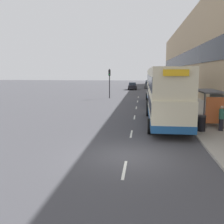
# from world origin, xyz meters

# --- Properties ---
(ground_plane) EXTENTS (220.00, 220.00, 0.00)m
(ground_plane) POSITION_xyz_m (0.00, 0.00, 0.00)
(ground_plane) COLOR #424247
(pavement) EXTENTS (5.00, 93.00, 0.14)m
(pavement) POSITION_xyz_m (6.50, 38.50, 0.07)
(pavement) COLOR #A39E93
(pavement) RESTS_ON ground_plane
(terrace_facade) EXTENTS (3.10, 93.00, 14.68)m
(terrace_facade) POSITION_xyz_m (10.49, 38.50, 7.33)
(terrace_facade) COLOR tan
(terrace_facade) RESTS_ON ground_plane
(lane_mark_0) EXTENTS (0.12, 2.00, 0.01)m
(lane_mark_0) POSITION_xyz_m (0.00, -1.67, 0.01)
(lane_mark_0) COLOR silver
(lane_mark_0) RESTS_ON ground_plane
(lane_mark_1) EXTENTS (0.12, 2.00, 0.01)m
(lane_mark_1) POSITION_xyz_m (0.00, 4.41, 0.01)
(lane_mark_1) COLOR silver
(lane_mark_1) RESTS_ON ground_plane
(lane_mark_2) EXTENTS (0.12, 2.00, 0.01)m
(lane_mark_2) POSITION_xyz_m (0.00, 10.50, 0.01)
(lane_mark_2) COLOR silver
(lane_mark_2) RESTS_ON ground_plane
(lane_mark_3) EXTENTS (0.12, 2.00, 0.01)m
(lane_mark_3) POSITION_xyz_m (0.00, 16.59, 0.01)
(lane_mark_3) COLOR silver
(lane_mark_3) RESTS_ON ground_plane
(lane_mark_4) EXTENTS (0.12, 2.00, 0.01)m
(lane_mark_4) POSITION_xyz_m (0.00, 22.68, 0.01)
(lane_mark_4) COLOR silver
(lane_mark_4) RESTS_ON ground_plane
(lane_mark_5) EXTENTS (0.12, 2.00, 0.01)m
(lane_mark_5) POSITION_xyz_m (0.00, 28.76, 0.01)
(lane_mark_5) COLOR silver
(lane_mark_5) RESTS_ON ground_plane
(bus_shelter) EXTENTS (1.60, 4.20, 2.48)m
(bus_shelter) POSITION_xyz_m (5.77, 7.80, 1.88)
(bus_shelter) COLOR #4C4C51
(bus_shelter) RESTS_ON ground_plane
(double_decker_bus_near) EXTENTS (2.85, 10.46, 4.30)m
(double_decker_bus_near) POSITION_xyz_m (2.47, 7.86, 2.28)
(double_decker_bus_near) COLOR beige
(double_decker_bus_near) RESTS_ON ground_plane
(double_decker_bus_ahead) EXTENTS (2.85, 11.19, 4.30)m
(double_decker_bus_ahead) POSITION_xyz_m (2.58, 21.05, 2.29)
(double_decker_bus_ahead) COLOR beige
(double_decker_bus_ahead) RESTS_ON ground_plane
(car_0) EXTENTS (2.04, 4.05, 1.68)m
(car_0) POSITION_xyz_m (2.59, 35.42, 0.84)
(car_0) COLOR black
(car_0) RESTS_ON ground_plane
(car_1) EXTENTS (1.91, 3.91, 1.73)m
(car_1) POSITION_xyz_m (2.06, 50.93, 0.85)
(car_1) COLOR #4C5156
(car_1) RESTS_ON ground_plane
(car_2) EXTENTS (2.08, 3.80, 1.71)m
(car_2) POSITION_xyz_m (2.27, 59.72, 0.85)
(car_2) COLOR black
(car_2) RESTS_ON ground_plane
(car_3) EXTENTS (1.95, 4.30, 1.65)m
(car_3) POSITION_xyz_m (-1.69, 46.33, 0.83)
(car_3) COLOR black
(car_3) RESTS_ON ground_plane
(pedestrian_at_shelter) EXTENTS (0.33, 0.33, 1.66)m
(pedestrian_at_shelter) POSITION_xyz_m (4.94, 12.67, 0.99)
(pedestrian_at_shelter) COLOR #23232D
(pedestrian_at_shelter) RESTS_ON ground_plane
(pedestrian_1) EXTENTS (0.33, 0.33, 1.67)m
(pedestrian_1) POSITION_xyz_m (5.87, 5.49, 0.99)
(pedestrian_1) COLOR #23232D
(pedestrian_1) RESTS_ON ground_plane
(litter_bin) EXTENTS (0.55, 0.55, 1.05)m
(litter_bin) POSITION_xyz_m (4.55, 5.21, 0.67)
(litter_bin) COLOR black
(litter_bin) RESTS_ON ground_plane
(traffic_light_far_kerb) EXTENTS (0.30, 0.32, 4.45)m
(traffic_light_far_kerb) POSITION_xyz_m (-4.40, 26.63, 3.01)
(traffic_light_far_kerb) COLOR black
(traffic_light_far_kerb) RESTS_ON ground_plane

